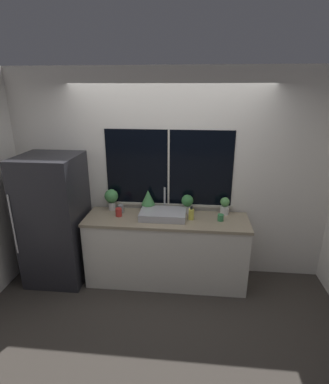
{
  "coord_description": "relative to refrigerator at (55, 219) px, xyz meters",
  "views": [
    {
      "loc": [
        0.32,
        -3.12,
        2.45
      ],
      "look_at": [
        -0.02,
        0.28,
        1.25
      ],
      "focal_mm": 28.0,
      "sensor_mm": 36.0,
      "label": 1
    }
  ],
  "objects": [
    {
      "name": "ground_plane",
      "position": [
        1.44,
        -0.24,
        -0.84
      ],
      "size": [
        14.0,
        14.0,
        0.0
      ],
      "primitive_type": "plane",
      "color": "#38332D"
    },
    {
      "name": "wall_back",
      "position": [
        1.44,
        0.39,
        0.51
      ],
      "size": [
        8.0,
        0.09,
        2.7
      ],
      "color": "silver",
      "rests_on": "ground_plane"
    },
    {
      "name": "wall_left",
      "position": [
        -0.65,
        1.26,
        0.51
      ],
      "size": [
        0.06,
        7.0,
        2.7
      ],
      "color": "silver",
      "rests_on": "ground_plane"
    },
    {
      "name": "wall_right",
      "position": [
        3.53,
        1.26,
        0.51
      ],
      "size": [
        0.06,
        7.0,
        2.7
      ],
      "color": "silver",
      "rests_on": "ground_plane"
    },
    {
      "name": "counter",
      "position": [
        1.44,
        0.04,
        -0.39
      ],
      "size": [
        2.05,
        0.59,
        0.9
      ],
      "color": "silver",
      "rests_on": "ground_plane"
    },
    {
      "name": "refrigerator",
      "position": [
        0.0,
        0.0,
        0.0
      ],
      "size": [
        0.73,
        0.74,
        1.68
      ],
      "color": "#232328",
      "rests_on": "ground_plane"
    },
    {
      "name": "sink",
      "position": [
        1.4,
        0.06,
        0.11
      ],
      "size": [
        0.57,
        0.41,
        0.33
      ],
      "color": "#ADADB2",
      "rests_on": "counter"
    },
    {
      "name": "potted_plant_far_left",
      "position": [
        0.69,
        0.25,
        0.24
      ],
      "size": [
        0.18,
        0.18,
        0.28
      ],
      "color": "white",
      "rests_on": "counter"
    },
    {
      "name": "potted_plant_center_left",
      "position": [
        1.18,
        0.25,
        0.23
      ],
      "size": [
        0.18,
        0.18,
        0.29
      ],
      "color": "white",
      "rests_on": "counter"
    },
    {
      "name": "potted_plant_center_right",
      "position": [
        1.69,
        0.25,
        0.21
      ],
      "size": [
        0.15,
        0.15,
        0.25
      ],
      "color": "white",
      "rests_on": "counter"
    },
    {
      "name": "potted_plant_far_right",
      "position": [
        2.17,
        0.25,
        0.18
      ],
      "size": [
        0.12,
        0.12,
        0.23
      ],
      "color": "white",
      "rests_on": "counter"
    },
    {
      "name": "soap_bottle",
      "position": [
        1.75,
        0.05,
        0.13
      ],
      "size": [
        0.07,
        0.07,
        0.17
      ],
      "color": "#DBD14C",
      "rests_on": "counter"
    },
    {
      "name": "mug_green",
      "position": [
        2.11,
        0.04,
        0.1
      ],
      "size": [
        0.08,
        0.08,
        0.08
      ],
      "color": "#38844C",
      "rests_on": "counter"
    },
    {
      "name": "mug_grey",
      "position": [
        0.83,
        0.17,
        0.11
      ],
      "size": [
        0.08,
        0.08,
        0.1
      ],
      "color": "gray",
      "rests_on": "counter"
    },
    {
      "name": "mug_red",
      "position": [
        0.83,
        0.06,
        0.11
      ],
      "size": [
        0.08,
        0.08,
        0.1
      ],
      "color": "#B72D28",
      "rests_on": "counter"
    }
  ]
}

